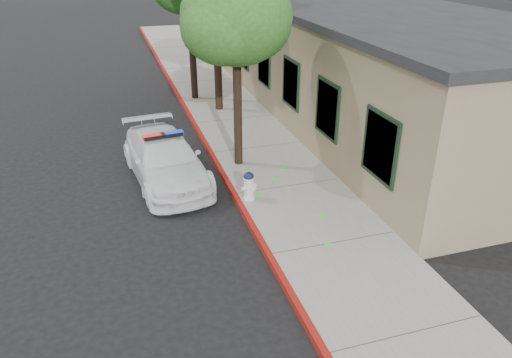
% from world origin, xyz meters
% --- Properties ---
extents(ground, '(120.00, 120.00, 0.00)m').
position_xyz_m(ground, '(0.00, 0.00, 0.00)').
color(ground, black).
rests_on(ground, ground).
extents(sidewalk, '(3.20, 60.00, 0.15)m').
position_xyz_m(sidewalk, '(1.60, 3.00, 0.07)').
color(sidewalk, gray).
rests_on(sidewalk, ground).
extents(red_curb, '(0.14, 60.00, 0.16)m').
position_xyz_m(red_curb, '(0.06, 3.00, 0.08)').
color(red_curb, '#A01E11').
rests_on(red_curb, ground).
extents(clapboard_building, '(7.30, 20.89, 4.24)m').
position_xyz_m(clapboard_building, '(6.69, 9.00, 2.13)').
color(clapboard_building, '#997B64').
rests_on(clapboard_building, ground).
extents(police_car, '(2.40, 4.83, 1.47)m').
position_xyz_m(police_car, '(-1.57, 4.72, 0.68)').
color(police_car, white).
rests_on(police_car, ground).
extents(fire_hydrant, '(0.46, 0.40, 0.79)m').
position_xyz_m(fire_hydrant, '(0.35, 2.60, 0.55)').
color(fire_hydrant, silver).
rests_on(fire_hydrant, sidewalk).
extents(street_tree_near, '(3.26, 3.10, 5.68)m').
position_xyz_m(street_tree_near, '(0.71, 4.92, 4.38)').
color(street_tree_near, black).
rests_on(street_tree_near, sidewalk).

